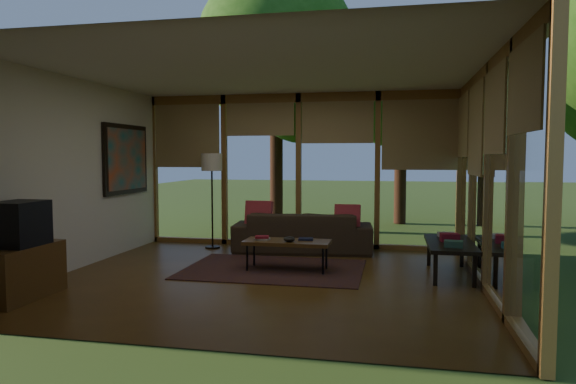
% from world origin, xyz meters
% --- Properties ---
extents(floor, '(5.50, 5.50, 0.00)m').
position_xyz_m(floor, '(0.00, 0.00, 0.00)').
color(floor, brown).
rests_on(floor, ground).
extents(ceiling, '(5.50, 5.50, 0.00)m').
position_xyz_m(ceiling, '(0.00, 0.00, 2.70)').
color(ceiling, silver).
rests_on(ceiling, ground).
extents(wall_left, '(0.04, 5.00, 2.70)m').
position_xyz_m(wall_left, '(-2.75, 0.00, 1.35)').
color(wall_left, silver).
rests_on(wall_left, ground).
extents(wall_front, '(5.50, 0.04, 2.70)m').
position_xyz_m(wall_front, '(0.00, -2.50, 1.35)').
color(wall_front, silver).
rests_on(wall_front, ground).
extents(window_wall_back, '(5.50, 0.12, 2.70)m').
position_xyz_m(window_wall_back, '(0.00, 2.50, 1.35)').
color(window_wall_back, olive).
rests_on(window_wall_back, ground).
extents(window_wall_right, '(0.12, 5.00, 2.70)m').
position_xyz_m(window_wall_right, '(2.75, 0.00, 1.35)').
color(window_wall_right, olive).
rests_on(window_wall_right, ground).
extents(tree_nw, '(3.46, 3.46, 5.64)m').
position_xyz_m(tree_nw, '(-0.87, 4.56, 3.90)').
color(tree_nw, '#371F14').
rests_on(tree_nw, ground).
extents(tree_ne, '(3.00, 3.00, 4.78)m').
position_xyz_m(tree_ne, '(1.81, 6.12, 3.26)').
color(tree_ne, '#371F14').
rests_on(tree_ne, ground).
extents(rug, '(2.50, 1.77, 0.01)m').
position_xyz_m(rug, '(0.00, 0.57, 0.01)').
color(rug, brown).
rests_on(rug, floor).
extents(sofa, '(2.37, 1.13, 0.67)m').
position_xyz_m(sofa, '(0.17, 2.00, 0.33)').
color(sofa, '#392B1C').
rests_on(sofa, floor).
extents(pillow_left, '(0.45, 0.24, 0.47)m').
position_xyz_m(pillow_left, '(-0.58, 1.95, 0.61)').
color(pillow_left, maroon).
rests_on(pillow_left, sofa).
extents(pillow_right, '(0.42, 0.22, 0.44)m').
position_xyz_m(pillow_right, '(0.92, 1.95, 0.59)').
color(pillow_right, maroon).
rests_on(pillow_right, sofa).
extents(ct_book_lower, '(0.22, 0.18, 0.03)m').
position_xyz_m(ct_book_lower, '(-0.15, 0.49, 0.44)').
color(ct_book_lower, '#ABA49B').
rests_on(ct_book_lower, coffee_table).
extents(ct_book_upper, '(0.21, 0.18, 0.03)m').
position_xyz_m(ct_book_upper, '(-0.15, 0.49, 0.47)').
color(ct_book_upper, maroon).
rests_on(ct_book_upper, coffee_table).
extents(ct_book_side, '(0.21, 0.17, 0.03)m').
position_xyz_m(ct_book_side, '(0.45, 0.62, 0.44)').
color(ct_book_side, black).
rests_on(ct_book_side, coffee_table).
extents(ct_bowl, '(0.16, 0.16, 0.07)m').
position_xyz_m(ct_bowl, '(0.25, 0.44, 0.46)').
color(ct_bowl, black).
rests_on(ct_bowl, coffee_table).
extents(media_cabinet, '(0.50, 1.00, 0.60)m').
position_xyz_m(media_cabinet, '(-2.47, -1.45, 0.30)').
color(media_cabinet, brown).
rests_on(media_cabinet, floor).
extents(television, '(0.45, 0.55, 0.50)m').
position_xyz_m(television, '(-2.45, -1.45, 0.85)').
color(television, black).
rests_on(television, media_cabinet).
extents(console_book_a, '(0.25, 0.19, 0.08)m').
position_xyz_m(console_book_a, '(2.40, 0.28, 0.50)').
color(console_book_a, '#305444').
rests_on(console_book_a, side_console).
extents(console_book_b, '(0.26, 0.20, 0.11)m').
position_xyz_m(console_book_b, '(2.40, 0.73, 0.51)').
color(console_book_b, maroon).
rests_on(console_book_b, side_console).
extents(console_book_c, '(0.26, 0.21, 0.06)m').
position_xyz_m(console_book_c, '(2.40, 1.13, 0.49)').
color(console_book_c, '#ABA49B').
rests_on(console_book_c, side_console).
extents(floor_lamp, '(0.36, 0.36, 1.65)m').
position_xyz_m(floor_lamp, '(-1.44, 2.01, 1.41)').
color(floor_lamp, black).
rests_on(floor_lamp, floor).
extents(coffee_table, '(1.20, 0.50, 0.43)m').
position_xyz_m(coffee_table, '(0.20, 0.54, 0.39)').
color(coffee_table, brown).
rests_on(coffee_table, floor).
extents(side_console, '(0.60, 1.40, 0.46)m').
position_xyz_m(side_console, '(2.40, 0.68, 0.41)').
color(side_console, black).
rests_on(side_console, floor).
extents(wall_painting, '(0.06, 1.35, 1.15)m').
position_xyz_m(wall_painting, '(-2.71, 1.40, 1.55)').
color(wall_painting, black).
rests_on(wall_painting, wall_left).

